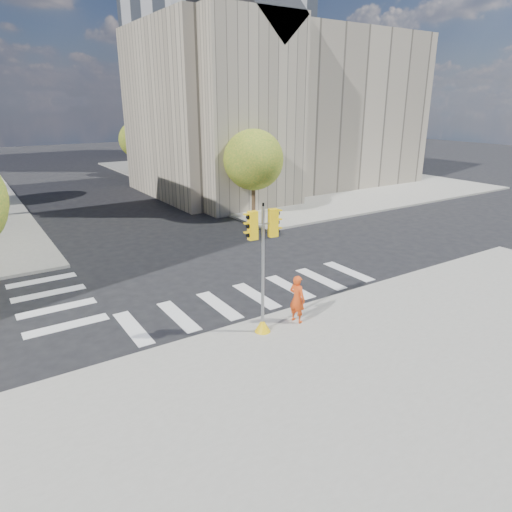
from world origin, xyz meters
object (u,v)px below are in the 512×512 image
at_px(lamp_far, 161,136).
at_px(traffic_signal, 263,280).
at_px(lamp_near, 231,147).
at_px(photographer, 297,299).

distance_m(lamp_far, traffic_signal, 34.54).
height_order(lamp_near, lamp_far, same).
bearing_deg(photographer, lamp_near, -38.61).
relative_size(lamp_far, traffic_signal, 1.75).
bearing_deg(lamp_far, lamp_near, -90.00).
height_order(lamp_near, traffic_signal, lamp_near).
height_order(lamp_far, photographer, lamp_far).
relative_size(traffic_signal, photographer, 2.56).
relative_size(lamp_near, lamp_far, 1.00).
xyz_separation_m(lamp_near, photographer, (-8.30, -19.07, -3.52)).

